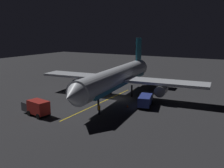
% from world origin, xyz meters
% --- Properties ---
extents(ground_plane, '(180.00, 180.00, 0.20)m').
position_xyz_m(ground_plane, '(0.00, 0.00, -0.10)').
color(ground_plane, '#2C2C2F').
extents(apron_guide_stripe, '(0.42, 24.39, 0.01)m').
position_xyz_m(apron_guide_stripe, '(1.37, 4.00, 0.00)').
color(apron_guide_stripe, gold).
rests_on(apron_guide_stripe, ground_plane).
extents(airliner, '(36.28, 38.13, 12.17)m').
position_xyz_m(airliner, '(0.06, -0.61, 4.41)').
color(airliner, silver).
rests_on(airliner, ground_plane).
extents(baggage_truck, '(5.74, 3.06, 2.62)m').
position_xyz_m(baggage_truck, '(6.78, 15.72, 1.31)').
color(baggage_truck, maroon).
rests_on(baggage_truck, ground_plane).
extents(catering_truck, '(3.54, 6.82, 2.16)m').
position_xyz_m(catering_truck, '(-7.19, 1.85, 1.16)').
color(catering_truck, navy).
rests_on(catering_truck, ground_plane).
extents(ground_crew_worker, '(0.40, 0.40, 1.74)m').
position_xyz_m(ground_crew_worker, '(-2.16, 10.30, 0.89)').
color(ground_crew_worker, black).
rests_on(ground_crew_worker, ground_plane).
extents(traffic_cone_near_left, '(0.50, 0.50, 0.55)m').
position_xyz_m(traffic_cone_near_left, '(4.70, 7.31, 0.25)').
color(traffic_cone_near_left, '#EA590F').
rests_on(traffic_cone_near_left, ground_plane).
extents(traffic_cone_near_right, '(0.50, 0.50, 0.55)m').
position_xyz_m(traffic_cone_near_right, '(-4.61, 4.36, 0.25)').
color(traffic_cone_near_right, '#EA590F').
rests_on(traffic_cone_near_right, ground_plane).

